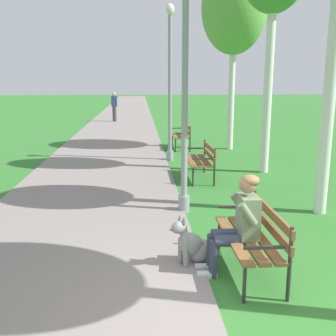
% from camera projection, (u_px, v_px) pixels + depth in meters
% --- Properties ---
extents(ground_plane, '(120.00, 120.00, 0.00)m').
position_uv_depth(ground_plane, '(241.00, 322.00, 3.95)').
color(ground_plane, '#33752D').
extents(paved_path, '(3.55, 60.00, 0.04)m').
position_uv_depth(paved_path, '(125.00, 114.00, 27.18)').
color(paved_path, gray).
rests_on(paved_path, ground).
extents(park_bench_near, '(0.55, 1.50, 0.85)m').
position_uv_depth(park_bench_near, '(255.00, 233.00, 4.87)').
color(park_bench_near, brown).
rests_on(park_bench_near, ground).
extents(park_bench_mid, '(0.55, 1.50, 0.85)m').
position_uv_depth(park_bench_mid, '(202.00, 158.00, 9.54)').
color(park_bench_mid, brown).
rests_on(park_bench_mid, ground).
extents(park_bench_far, '(0.55, 1.50, 0.85)m').
position_uv_depth(park_bench_far, '(182.00, 134.00, 13.77)').
color(park_bench_far, brown).
rests_on(park_bench_far, ground).
extents(person_seated_on_near_bench, '(0.74, 0.49, 1.25)m').
position_uv_depth(person_seated_on_near_bench, '(239.00, 221.00, 4.82)').
color(person_seated_on_near_bench, '#33384C').
rests_on(person_seated_on_near_bench, ground).
extents(dog_grey, '(0.76, 0.50, 0.71)m').
position_uv_depth(dog_grey, '(194.00, 246.00, 5.13)').
color(dog_grey, gray).
rests_on(dog_grey, ground).
extents(lamp_post_near, '(0.24, 0.24, 4.76)m').
position_uv_depth(lamp_post_near, '(185.00, 73.00, 6.72)').
color(lamp_post_near, gray).
rests_on(lamp_post_near, ground).
extents(lamp_post_mid, '(0.24, 0.24, 4.38)m').
position_uv_depth(lamp_post_mid, '(170.00, 83.00, 11.31)').
color(lamp_post_mid, gray).
rests_on(lamp_post_mid, ground).
extents(birch_tree_fourth, '(2.11, 2.27, 6.06)m').
position_uv_depth(birch_tree_fourth, '(234.00, 9.00, 12.80)').
color(birch_tree_fourth, silver).
rests_on(birch_tree_fourth, ground).
extents(pedestrian_distant, '(0.32, 0.22, 1.65)m').
position_uv_depth(pedestrian_distant, '(114.00, 107.00, 22.38)').
color(pedestrian_distant, '#383842').
rests_on(pedestrian_distant, ground).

